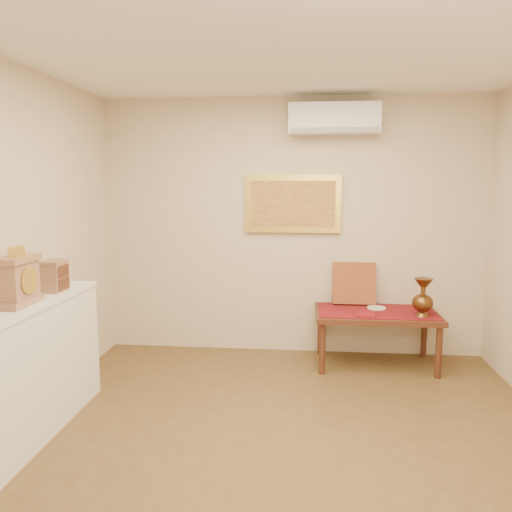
# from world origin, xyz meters

# --- Properties ---
(floor) EXTENTS (4.50, 4.50, 0.00)m
(floor) POSITION_xyz_m (0.00, 0.00, 0.00)
(floor) COLOR brown
(floor) RESTS_ON ground
(ceiling) EXTENTS (4.50, 4.50, 0.00)m
(ceiling) POSITION_xyz_m (0.00, 0.00, 2.70)
(ceiling) COLOR white
(ceiling) RESTS_ON ground
(wall_back) EXTENTS (4.00, 0.02, 2.70)m
(wall_back) POSITION_xyz_m (0.00, 2.25, 1.35)
(wall_back) COLOR beige
(wall_back) RESTS_ON ground
(wall_front) EXTENTS (4.00, 0.02, 2.70)m
(wall_front) POSITION_xyz_m (0.00, -2.25, 1.35)
(wall_front) COLOR beige
(wall_front) RESTS_ON ground
(table_cloth) EXTENTS (1.14, 0.59, 0.01)m
(table_cloth) POSITION_xyz_m (0.85, 1.88, 0.55)
(table_cloth) COLOR maroon
(table_cloth) RESTS_ON low_table
(brass_urn_tall) EXTENTS (0.20, 0.20, 0.44)m
(brass_urn_tall) POSITION_xyz_m (1.26, 1.73, 0.78)
(brass_urn_tall) COLOR brown
(brass_urn_tall) RESTS_ON table_cloth
(plate) EXTENTS (0.19, 0.19, 0.01)m
(plate) POSITION_xyz_m (0.86, 1.98, 0.56)
(plate) COLOR white
(plate) RESTS_ON table_cloth
(menu) EXTENTS (0.23, 0.28, 0.01)m
(menu) POSITION_xyz_m (0.73, 1.74, 0.56)
(menu) COLOR maroon
(menu) RESTS_ON table_cloth
(cushion) EXTENTS (0.44, 0.19, 0.45)m
(cushion) POSITION_xyz_m (0.65, 2.17, 0.78)
(cushion) COLOR maroon
(cushion) RESTS_ON table_cloth
(display_ledge) EXTENTS (0.37, 2.02, 0.98)m
(display_ledge) POSITION_xyz_m (-1.82, 0.00, 0.49)
(display_ledge) COLOR silver
(display_ledge) RESTS_ON floor
(mantel_clock) EXTENTS (0.17, 0.36, 0.41)m
(mantel_clock) POSITION_xyz_m (-1.81, 0.13, 1.15)
(mantel_clock) COLOR #A07052
(mantel_clock) RESTS_ON display_ledge
(wooden_chest) EXTENTS (0.16, 0.21, 0.24)m
(wooden_chest) POSITION_xyz_m (-1.80, 0.59, 1.10)
(wooden_chest) COLOR #A07052
(wooden_chest) RESTS_ON display_ledge
(low_table) EXTENTS (1.20, 0.70, 0.55)m
(low_table) POSITION_xyz_m (0.85, 1.88, 0.48)
(low_table) COLOR #4E2617
(low_table) RESTS_ON floor
(painting) EXTENTS (1.00, 0.06, 0.60)m
(painting) POSITION_xyz_m (0.00, 2.22, 1.60)
(painting) COLOR gold
(painting) RESTS_ON wall_back
(ac_unit) EXTENTS (0.90, 0.25, 0.30)m
(ac_unit) POSITION_xyz_m (0.40, 2.12, 2.45)
(ac_unit) COLOR white
(ac_unit) RESTS_ON wall_back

